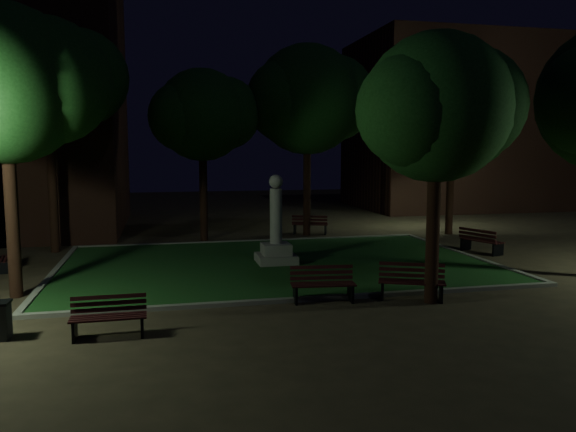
{
  "coord_description": "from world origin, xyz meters",
  "views": [
    {
      "loc": [
        -4.04,
        -17.69,
        4.12
      ],
      "look_at": [
        0.22,
        1.0,
        1.89
      ],
      "focal_mm": 35.0,
      "sensor_mm": 36.0,
      "label": 1
    }
  ],
  "objects_px": {
    "monument": "(276,239)",
    "bench_near_left": "(323,285)",
    "bench_west_near": "(109,318)",
    "bench_near_right": "(412,283)",
    "bench_left_side": "(6,259)",
    "bench_right_side": "(480,242)",
    "bench_far_side": "(310,225)"
  },
  "relations": [
    {
      "from": "monument",
      "to": "bench_near_right",
      "type": "height_order",
      "value": "monument"
    },
    {
      "from": "bench_west_near",
      "to": "bench_right_side",
      "type": "bearing_deg",
      "value": 27.34
    },
    {
      "from": "bench_right_side",
      "to": "bench_near_right",
      "type": "bearing_deg",
      "value": 116.15
    },
    {
      "from": "bench_west_near",
      "to": "bench_right_side",
      "type": "relative_size",
      "value": 0.86
    },
    {
      "from": "bench_west_near",
      "to": "bench_left_side",
      "type": "distance_m",
      "value": 9.09
    },
    {
      "from": "bench_near_right",
      "to": "bench_left_side",
      "type": "relative_size",
      "value": 1.24
    },
    {
      "from": "monument",
      "to": "bench_near_left",
      "type": "height_order",
      "value": "monument"
    },
    {
      "from": "monument",
      "to": "bench_west_near",
      "type": "xyz_separation_m",
      "value": [
        -5.24,
        -6.97,
        -0.53
      ]
    },
    {
      "from": "bench_near_right",
      "to": "bench_left_side",
      "type": "xyz_separation_m",
      "value": [
        -12.07,
        6.67,
        -0.09
      ]
    },
    {
      "from": "bench_near_left",
      "to": "bench_near_right",
      "type": "height_order",
      "value": "bench_near_right"
    },
    {
      "from": "bench_right_side",
      "to": "bench_far_side",
      "type": "height_order",
      "value": "bench_right_side"
    },
    {
      "from": "bench_right_side",
      "to": "bench_far_side",
      "type": "relative_size",
      "value": 1.03
    },
    {
      "from": "bench_near_right",
      "to": "bench_far_side",
      "type": "height_order",
      "value": "bench_near_right"
    },
    {
      "from": "bench_near_right",
      "to": "bench_west_near",
      "type": "bearing_deg",
      "value": -146.31
    },
    {
      "from": "bench_near_left",
      "to": "bench_left_side",
      "type": "height_order",
      "value": "bench_near_left"
    },
    {
      "from": "bench_west_near",
      "to": "bench_near_right",
      "type": "bearing_deg",
      "value": 9.31
    },
    {
      "from": "bench_near_right",
      "to": "bench_far_side",
      "type": "xyz_separation_m",
      "value": [
        0.43,
        12.5,
        -0.02
      ]
    },
    {
      "from": "bench_left_side",
      "to": "bench_right_side",
      "type": "height_order",
      "value": "bench_right_side"
    },
    {
      "from": "bench_west_near",
      "to": "bench_left_side",
      "type": "height_order",
      "value": "bench_west_near"
    },
    {
      "from": "bench_west_near",
      "to": "bench_right_side",
      "type": "height_order",
      "value": "bench_right_side"
    },
    {
      "from": "monument",
      "to": "bench_right_side",
      "type": "height_order",
      "value": "monument"
    },
    {
      "from": "bench_west_near",
      "to": "bench_left_side",
      "type": "bearing_deg",
      "value": 115.93
    },
    {
      "from": "bench_right_side",
      "to": "bench_far_side",
      "type": "bearing_deg",
      "value": 20.06
    },
    {
      "from": "bench_near_left",
      "to": "monument",
      "type": "bearing_deg",
      "value": 99.29
    },
    {
      "from": "monument",
      "to": "bench_west_near",
      "type": "distance_m",
      "value": 8.73
    },
    {
      "from": "bench_west_near",
      "to": "monument",
      "type": "bearing_deg",
      "value": 52.13
    },
    {
      "from": "bench_left_side",
      "to": "bench_right_side",
      "type": "bearing_deg",
      "value": 77.95
    },
    {
      "from": "bench_near_left",
      "to": "bench_near_right",
      "type": "distance_m",
      "value": 2.5
    },
    {
      "from": "bench_west_near",
      "to": "bench_far_side",
      "type": "distance_m",
      "value": 16.27
    },
    {
      "from": "bench_left_side",
      "to": "monument",
      "type": "bearing_deg",
      "value": 73.21
    },
    {
      "from": "bench_near_right",
      "to": "bench_west_near",
      "type": "xyz_separation_m",
      "value": [
        -7.96,
        -1.44,
        -0.04
      ]
    },
    {
      "from": "bench_far_side",
      "to": "monument",
      "type": "bearing_deg",
      "value": 86.97
    }
  ]
}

